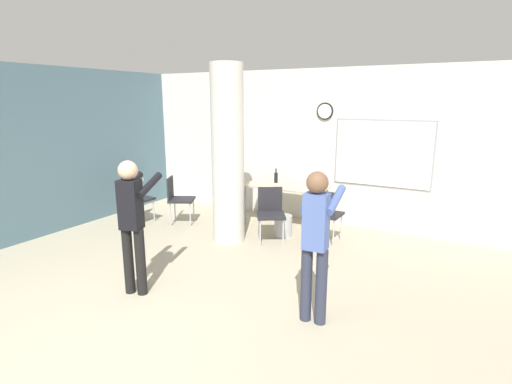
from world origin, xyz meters
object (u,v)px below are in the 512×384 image
Objects in this scene: person_playing_front at (132,217)px; chair_table_front at (271,211)px; chair_near_pillar at (178,196)px; chair_table_right at (326,212)px; person_playing_side at (316,235)px; chair_by_left_wall at (136,195)px; folding_table at (286,188)px; bottle_on_table at (276,177)px.

chair_table_front is at bearing 76.29° from person_playing_front.
chair_table_right is (2.73, 0.35, 0.00)m from chair_near_pillar.
person_playing_front is at bearing -60.42° from chair_near_pillar.
chair_table_front is at bearing 127.69° from person_playing_side.
chair_table_front is 1.93m from chair_near_pillar.
chair_near_pillar is 0.79m from chair_by_left_wall.
person_playing_front reaches higher than chair_table_front.
folding_table is 3.25m from person_playing_side.
folding_table is 3.28m from person_playing_front.
chair_by_left_wall is at bearing -169.15° from chair_table_right.
bottle_on_table is 1.12m from chair_table_front.
bottle_on_table is at bearing 29.70° from chair_by_left_wall.
bottle_on_table is 1.39m from chair_table_right.
person_playing_side is at bearing -21.49° from chair_by_left_wall.
person_playing_side reaches higher than chair_table_front.
chair_near_pillar reaches higher than folding_table.
chair_by_left_wall is at bearing -150.30° from bottle_on_table.
bottle_on_table reaches higher than folding_table.
chair_near_pillar is at bearing 23.63° from chair_by_left_wall.
person_playing_front is (-2.07, -0.44, 0.01)m from person_playing_side.
person_playing_front is (-0.18, -3.36, 0.09)m from bottle_on_table.
person_playing_front is at bearing -44.83° from chair_by_left_wall.
bottle_on_table is 1.85m from chair_near_pillar.
person_playing_side is (1.49, -1.93, 0.42)m from chair_table_front.
chair_near_pillar is 1.00× the size of chair_by_left_wall.
chair_near_pillar is (-1.93, 0.02, 0.00)m from chair_table_front.
chair_by_left_wall is (-0.73, -0.32, 0.00)m from chair_near_pillar.
person_playing_side reaches higher than chair_near_pillar.
person_playing_front is (-0.58, -2.37, 0.43)m from chair_table_front.
chair_table_front is 0.88m from chair_table_right.
chair_table_front and chair_by_left_wall have the same top height.
chair_table_front is 0.55× the size of person_playing_front.
chair_table_front is 2.47m from person_playing_front.
chair_table_right is at bearing 63.27° from person_playing_front.
folding_table is 1.69× the size of chair_table_right.
person_playing_front is at bearing -168.10° from person_playing_side.
chair_table_front is at bearing -68.11° from bottle_on_table.
chair_by_left_wall reaches higher than folding_table.
person_playing_front is (2.08, -2.07, 0.43)m from chair_by_left_wall.
bottle_on_table is at bearing 32.35° from chair_near_pillar.
chair_by_left_wall and chair_table_right have the same top height.
person_playing_front is (-1.38, -2.73, 0.43)m from chair_table_right.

